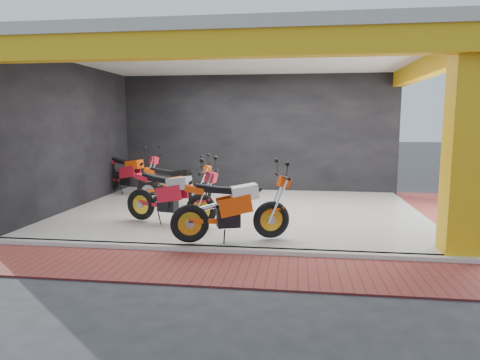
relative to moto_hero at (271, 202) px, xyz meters
name	(u,v)px	position (x,y,z in m)	size (l,w,h in m)	color
ground	(229,237)	(-0.80, 0.43, -0.76)	(80.00, 80.00, 0.00)	#2D2D30
showroom_floor	(243,212)	(-0.80, 2.43, -0.71)	(8.00, 6.00, 0.10)	white
showroom_ceiling	(243,55)	(-0.80, 2.43, 2.84)	(8.40, 6.40, 0.20)	beige
back_wall	(256,135)	(-0.80, 5.53, 0.99)	(8.20, 0.20, 3.50)	black
left_wall	(74,138)	(-4.90, 2.43, 0.99)	(0.20, 6.20, 3.50)	black
corner_column	(464,147)	(2.95, -0.32, 0.99)	(0.50, 0.50, 3.50)	gold
header_beam_front	(218,45)	(-0.80, -0.57, 2.54)	(8.40, 0.30, 0.40)	gold
header_beam_right	(432,66)	(3.20, 2.43, 2.54)	(0.30, 6.40, 0.40)	gold
floor_kerb	(220,250)	(-0.80, -0.59, -0.71)	(8.00, 0.20, 0.10)	white
paver_front	(210,268)	(-0.80, -1.37, -0.75)	(9.00, 1.40, 0.03)	maroon
paver_right	(461,220)	(4.00, 2.43, -0.75)	(1.40, 7.00, 0.03)	maroon
moto_hero	(271,202)	(0.00, 0.00, 0.00)	(2.17, 0.80, 1.33)	#EB4509
moto_row_a	(201,194)	(-1.39, 0.68, -0.01)	(2.14, 0.79, 1.31)	red
moto_row_b	(199,182)	(-1.88, 2.57, -0.05)	(2.00, 0.74, 1.22)	#EC4D09
moto_row_c	(148,172)	(-3.60, 3.88, 0.00)	(2.18, 0.81, 1.33)	red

